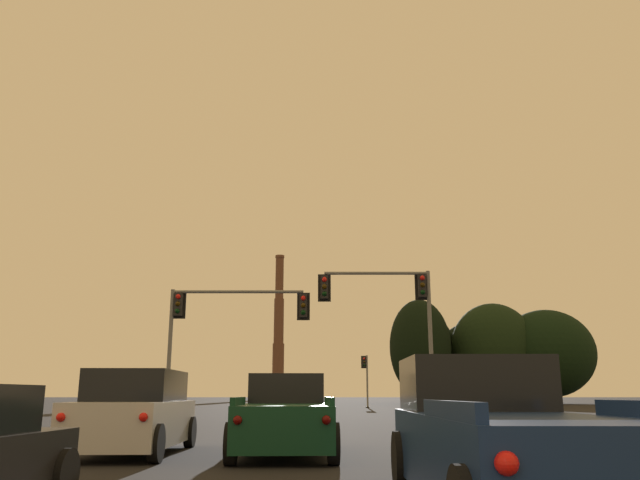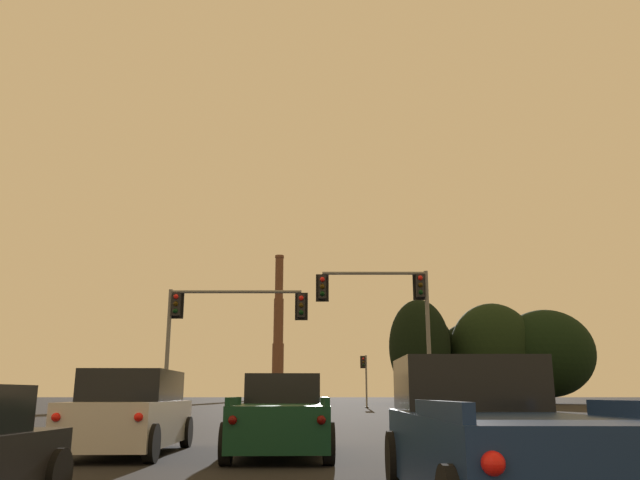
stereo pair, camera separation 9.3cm
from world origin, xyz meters
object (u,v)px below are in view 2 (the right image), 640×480
Objects in this scene: suv_left_lane_second at (132,413)px; smokestack at (279,341)px; pickup_truck_center_lane_second at (282,417)px; traffic_light_overhead_right at (392,306)px; traffic_light_overhead_left at (217,320)px; pickup_truck_right_lane_third at (497,440)px; traffic_light_far_right at (366,373)px.

suv_left_lane_second is 166.81m from smokestack.
pickup_truck_center_lane_second is at bearing -86.16° from smokestack.
traffic_light_overhead_right is 0.16× the size of smokestack.
traffic_light_overhead_left is (-3.75, 12.84, 3.76)m from pickup_truck_center_lane_second.
pickup_truck_center_lane_second is 0.13× the size of smokestack.
pickup_truck_right_lane_third is 0.82× the size of traffic_light_overhead_right.
suv_left_lane_second is 50.75m from traffic_light_far_right.
suv_left_lane_second is 3.43m from pickup_truck_center_lane_second.
traffic_light_overhead_right reaches higher than traffic_light_overhead_left.
smokestack is at bearing 91.02° from suv_left_lane_second.
smokestack reaches higher than pickup_truck_right_lane_third.
pickup_truck_center_lane_second is 1.01× the size of pickup_truck_right_lane_third.
traffic_light_far_right is 117.89m from smokestack.
smokestack is (-15.21, 153.08, 11.16)m from traffic_light_overhead_right.
traffic_light_far_right reaches higher than pickup_truck_right_lane_third.
suv_left_lane_second is 0.95× the size of traffic_light_far_right.
traffic_light_overhead_right is (1.15, 20.04, 4.31)m from pickup_truck_right_lane_third.
pickup_truck_right_lane_third is 174.38m from smokestack.
pickup_truck_center_lane_second is 0.83× the size of traffic_light_overhead_right.
pickup_truck_right_lane_third is (6.36, -7.21, -0.09)m from suv_left_lane_second.
pickup_truck_right_lane_third is 20.53m from traffic_light_overhead_right.
pickup_truck_center_lane_second is at bearing -96.27° from traffic_light_far_right.
traffic_light_far_right is 37.97m from traffic_light_overhead_left.
traffic_light_far_right reaches higher than suv_left_lane_second.
traffic_light_overhead_left is at bearing 89.81° from suv_left_lane_second.
suv_left_lane_second is at bearing -120.32° from traffic_light_overhead_right.
smokestack reaches higher than pickup_truck_center_lane_second.
traffic_light_overhead_right is at bearing 70.02° from pickup_truck_center_lane_second.
traffic_light_overhead_left is 0.15× the size of smokestack.
pickup_truck_center_lane_second and pickup_truck_right_lane_third have the same top height.
traffic_light_overhead_left is at bearing 178.20° from traffic_light_overhead_right.
traffic_light_overhead_right reaches higher than pickup_truck_right_lane_third.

